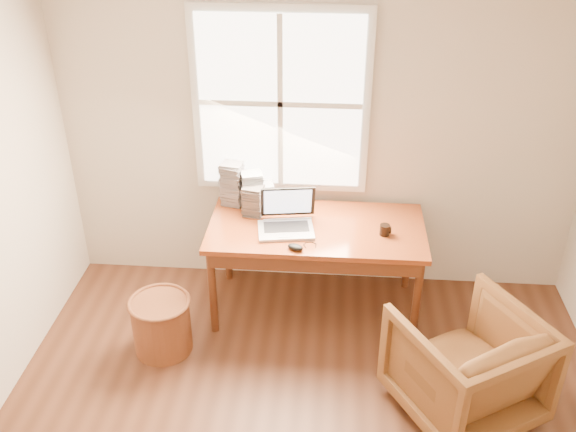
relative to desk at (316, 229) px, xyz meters
The scene contains 11 objects.
room_shell 1.74m from the desk, 90.77° to the right, with size 4.04×4.54×2.64m.
desk is the anchor object (origin of this frame).
armchair 1.44m from the desk, 44.76° to the right, with size 0.79×0.82×0.74m, color brown.
wicker_stool 1.32m from the desk, 152.13° to the right, with size 0.42×0.42×0.42m, color brown.
laptop 0.29m from the desk, 157.24° to the right, with size 0.37×0.39×0.28m, color #AEAFB5, non-canonical shape.
mouse 0.35m from the desk, 112.48° to the right, with size 0.12×0.07×0.04m, color black.
coffee_mug 0.50m from the desk, ahead, with size 0.07×0.07×0.08m, color black.
cd_stack_a 0.59m from the desk, 154.32° to the left, with size 0.15×0.14×0.30m, color #B4B9C0.
cd_stack_b 0.53m from the desk, 163.33° to the left, with size 0.15×0.13×0.23m, color #25262A.
cd_stack_c 0.75m from the desk, 156.57° to the left, with size 0.16×0.14×0.35m, color #9B9CA8.
cd_stack_d 0.52m from the desk, 148.43° to the left, with size 0.16×0.14×0.20m, color #B2B7BE.
Camera 1 is at (0.12, -2.26, 3.20)m, focal length 40.00 mm.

